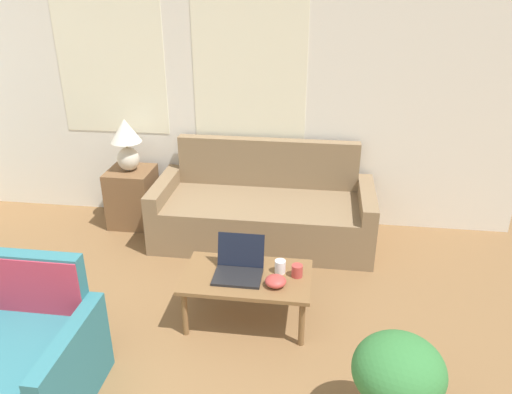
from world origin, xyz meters
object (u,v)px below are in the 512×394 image
(cup_navy, at_px, (297,271))
(couch, at_px, (264,212))
(armchair, at_px, (23,362))
(laptop, at_px, (239,267))
(table_lamp, at_px, (126,141))
(snack_bowl, at_px, (276,281))
(potted_plant, at_px, (397,380))
(cup_yellow, at_px, (280,267))
(coffee_table, at_px, (247,280))

(cup_navy, bearing_deg, couch, 107.47)
(armchair, relative_size, cup_navy, 9.26)
(laptop, height_order, cup_navy, laptop)
(table_lamp, bearing_deg, snack_bowl, -43.01)
(laptop, relative_size, potted_plant, 0.53)
(cup_navy, xyz_separation_m, cup_yellow, (-0.13, 0.03, 0.00))
(snack_bowl, bearing_deg, laptop, 157.29)
(cup_yellow, bearing_deg, couch, 102.40)
(table_lamp, height_order, cup_navy, table_lamp)
(couch, distance_m, cup_yellow, 1.27)
(cup_navy, relative_size, snack_bowl, 0.61)
(armchair, height_order, table_lamp, table_lamp)
(couch, distance_m, potted_plant, 2.43)
(cup_yellow, bearing_deg, snack_bowl, -95.42)
(armchair, distance_m, snack_bowl, 1.68)
(cup_navy, xyz_separation_m, potted_plant, (0.60, -0.95, -0.04))
(armchair, distance_m, cup_yellow, 1.79)
(snack_bowl, bearing_deg, couch, 100.26)
(couch, xyz_separation_m, snack_bowl, (0.25, -1.40, 0.16))
(couch, bearing_deg, laptop, -91.29)
(table_lamp, bearing_deg, coffee_table, -45.16)
(coffee_table, bearing_deg, armchair, -143.01)
(coffee_table, height_order, snack_bowl, snack_bowl)
(potted_plant, bearing_deg, snack_bowl, 132.78)
(armchair, xyz_separation_m, cup_navy, (1.60, 0.97, 0.17))
(laptop, xyz_separation_m, cup_yellow, (0.30, 0.06, -0.01))
(armchair, height_order, laptop, armchair)
(armchair, distance_m, coffee_table, 1.55)
(cup_yellow, height_order, potted_plant, potted_plant)
(laptop, height_order, snack_bowl, laptop)
(armchair, height_order, cup_yellow, armchair)
(laptop, distance_m, potted_plant, 1.39)
(couch, relative_size, potted_plant, 3.16)
(couch, height_order, armchair, couch)
(armchair, relative_size, potted_plant, 1.30)
(cup_navy, bearing_deg, table_lamp, 142.10)
(cup_navy, bearing_deg, armchair, -148.81)
(table_lamp, bearing_deg, armchair, -85.59)
(couch, bearing_deg, coffee_table, -88.55)
(coffee_table, bearing_deg, couch, 91.45)
(coffee_table, distance_m, cup_navy, 0.38)
(couch, distance_m, cup_navy, 1.34)
(snack_bowl, bearing_deg, table_lamp, 136.99)
(couch, relative_size, cup_yellow, 20.69)
(laptop, relative_size, snack_bowl, 2.29)
(table_lamp, distance_m, coffee_table, 2.08)
(potted_plant, bearing_deg, armchair, -179.52)
(armchair, relative_size, coffee_table, 0.91)
(couch, xyz_separation_m, laptop, (-0.03, -1.29, 0.18))
(armchair, relative_size, table_lamp, 1.62)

